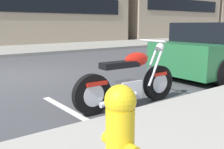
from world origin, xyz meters
name	(u,v)px	position (x,y,z in m)	size (l,w,h in m)	color
ground_plane	(8,77)	(0.00, 0.00, 0.00)	(260.00, 260.00, 0.00)	#3D3D3F
sidewalk_far_curb	(149,42)	(12.00, 6.73, 0.07)	(120.00, 5.00, 0.14)	gray
parking_stall_stripe	(74,113)	(0.00, -3.63, 0.00)	(0.12, 2.20, 0.01)	silver
parked_motorcycle	(129,82)	(0.93, -3.89, 0.43)	(2.07, 0.62, 1.12)	black
parked_car_second_in_row	(221,50)	(4.89, -3.20, 0.68)	(4.04, 1.90, 1.43)	#236638
fire_hydrant	(120,134)	(-0.72, -5.70, 0.57)	(0.24, 0.36, 0.82)	gold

